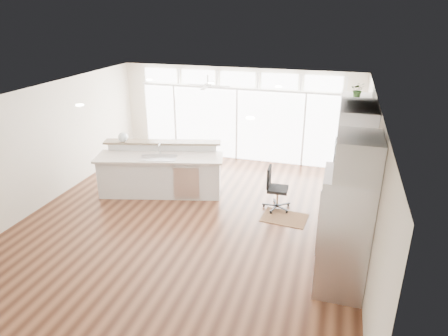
% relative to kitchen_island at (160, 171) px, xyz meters
% --- Properties ---
extents(floor, '(7.00, 8.00, 0.02)m').
position_rel_kitchen_island_xyz_m(floor, '(1.15, -1.06, -0.61)').
color(floor, '#412214').
rests_on(floor, ground).
extents(ceiling, '(7.00, 8.00, 0.02)m').
position_rel_kitchen_island_xyz_m(ceiling, '(1.15, -1.06, 2.10)').
color(ceiling, white).
rests_on(ceiling, wall_back).
extents(wall_back, '(7.00, 0.04, 2.70)m').
position_rel_kitchen_island_xyz_m(wall_back, '(1.15, 2.94, 0.75)').
color(wall_back, beige).
rests_on(wall_back, floor).
extents(wall_front, '(7.00, 0.04, 2.70)m').
position_rel_kitchen_island_xyz_m(wall_front, '(1.15, -5.06, 0.75)').
color(wall_front, beige).
rests_on(wall_front, floor).
extents(wall_left, '(0.04, 8.00, 2.70)m').
position_rel_kitchen_island_xyz_m(wall_left, '(-2.35, -1.06, 0.75)').
color(wall_left, beige).
rests_on(wall_left, floor).
extents(wall_right, '(0.04, 8.00, 2.70)m').
position_rel_kitchen_island_xyz_m(wall_right, '(4.65, -1.06, 0.75)').
color(wall_right, beige).
rests_on(wall_right, floor).
extents(glass_wall, '(5.80, 0.06, 2.08)m').
position_rel_kitchen_island_xyz_m(glass_wall, '(1.15, 2.88, 0.45)').
color(glass_wall, white).
rests_on(glass_wall, wall_back).
extents(transom_row, '(5.90, 0.06, 0.40)m').
position_rel_kitchen_island_xyz_m(transom_row, '(1.15, 2.88, 1.78)').
color(transom_row, white).
rests_on(transom_row, wall_back).
extents(desk_window, '(0.04, 0.85, 0.85)m').
position_rel_kitchen_island_xyz_m(desk_window, '(4.61, -0.76, 0.95)').
color(desk_window, white).
rests_on(desk_window, wall_right).
extents(ceiling_fan, '(1.16, 1.16, 0.32)m').
position_rel_kitchen_island_xyz_m(ceiling_fan, '(0.65, 1.74, 1.88)').
color(ceiling_fan, silver).
rests_on(ceiling_fan, ceiling).
extents(recessed_lights, '(3.40, 3.00, 0.02)m').
position_rel_kitchen_island_xyz_m(recessed_lights, '(1.15, -0.86, 2.08)').
color(recessed_lights, white).
rests_on(recessed_lights, ceiling).
extents(oven_cabinet, '(0.64, 1.20, 2.50)m').
position_rel_kitchen_island_xyz_m(oven_cabinet, '(4.32, 0.74, 0.65)').
color(oven_cabinet, silver).
rests_on(oven_cabinet, floor).
extents(desk_nook, '(0.72, 1.30, 0.76)m').
position_rel_kitchen_island_xyz_m(desk_nook, '(4.28, -0.76, -0.22)').
color(desk_nook, silver).
rests_on(desk_nook, floor).
extents(upper_cabinets, '(0.64, 1.30, 0.64)m').
position_rel_kitchen_island_xyz_m(upper_cabinets, '(4.32, -0.76, 1.75)').
color(upper_cabinets, silver).
rests_on(upper_cabinets, wall_right).
extents(refrigerator, '(0.76, 0.90, 2.00)m').
position_rel_kitchen_island_xyz_m(refrigerator, '(4.26, -2.41, 0.40)').
color(refrigerator, silver).
rests_on(refrigerator, floor).
extents(fridge_cabinet, '(0.64, 0.90, 0.60)m').
position_rel_kitchen_island_xyz_m(fridge_cabinet, '(4.32, -2.41, 1.70)').
color(fridge_cabinet, silver).
rests_on(fridge_cabinet, wall_right).
extents(framed_photos, '(0.06, 0.22, 0.80)m').
position_rel_kitchen_island_xyz_m(framed_photos, '(4.61, -0.14, 0.80)').
color(framed_photos, black).
rests_on(framed_photos, wall_right).
extents(kitchen_island, '(3.20, 1.85, 1.20)m').
position_rel_kitchen_island_xyz_m(kitchen_island, '(0.00, 0.00, 0.00)').
color(kitchen_island, silver).
rests_on(kitchen_island, floor).
extents(rug, '(1.01, 0.77, 0.01)m').
position_rel_kitchen_island_xyz_m(rug, '(3.09, -0.38, -0.59)').
color(rug, '#392112').
rests_on(rug, floor).
extents(office_chair, '(0.53, 0.50, 0.99)m').
position_rel_kitchen_island_xyz_m(office_chair, '(2.86, 0.02, -0.10)').
color(office_chair, black).
rests_on(office_chair, floor).
extents(fishbowl, '(0.30, 0.30, 0.24)m').
position_rel_kitchen_island_xyz_m(fishbowl, '(-1.02, 0.15, 0.72)').
color(fishbowl, silver).
rests_on(fishbowl, kitchen_island).
extents(monitor, '(0.11, 0.43, 0.36)m').
position_rel_kitchen_island_xyz_m(monitor, '(4.20, -0.76, 0.34)').
color(monitor, black).
rests_on(monitor, desk_nook).
extents(keyboard, '(0.15, 0.31, 0.02)m').
position_rel_kitchen_island_xyz_m(keyboard, '(4.03, -0.76, 0.17)').
color(keyboard, white).
rests_on(keyboard, desk_nook).
extents(potted_plant, '(0.29, 0.32, 0.25)m').
position_rel_kitchen_island_xyz_m(potted_plant, '(4.32, 0.74, 2.03)').
color(potted_plant, '#3A632A').
rests_on(potted_plant, oven_cabinet).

